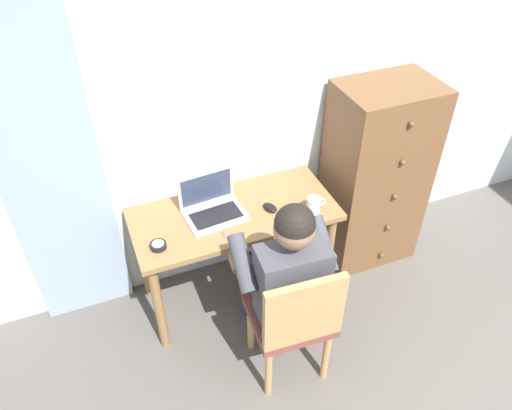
{
  "coord_description": "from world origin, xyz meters",
  "views": [
    {
      "loc": [
        -1.23,
        -0.26,
        2.62
      ],
      "look_at": [
        -0.43,
        1.76,
        0.83
      ],
      "focal_mm": 34.94,
      "sensor_mm": 36.0,
      "label": 1
    }
  ],
  "objects_px": {
    "dresser": "(375,177)",
    "laptop": "(212,206)",
    "computer_mouse": "(270,208)",
    "person_seated": "(283,270)",
    "coffee_mug": "(314,205)",
    "chair": "(294,318)",
    "desk": "(234,227)",
    "desk_clock": "(158,246)"
  },
  "relations": [
    {
      "from": "person_seated",
      "to": "coffee_mug",
      "type": "distance_m",
      "value": 0.48
    },
    {
      "from": "dresser",
      "to": "person_seated",
      "type": "distance_m",
      "value": 1.08
    },
    {
      "from": "desk",
      "to": "desk_clock",
      "type": "bearing_deg",
      "value": -165.24
    },
    {
      "from": "computer_mouse",
      "to": "dresser",
      "type": "bearing_deg",
      "value": -10.2
    },
    {
      "from": "laptop",
      "to": "desk_clock",
      "type": "bearing_deg",
      "value": -155.03
    },
    {
      "from": "desk_clock",
      "to": "coffee_mug",
      "type": "distance_m",
      "value": 0.92
    },
    {
      "from": "desk_clock",
      "to": "person_seated",
      "type": "bearing_deg",
      "value": -31.93
    },
    {
      "from": "desk",
      "to": "laptop",
      "type": "distance_m",
      "value": 0.21
    },
    {
      "from": "coffee_mug",
      "to": "laptop",
      "type": "bearing_deg",
      "value": 159.66
    },
    {
      "from": "laptop",
      "to": "coffee_mug",
      "type": "distance_m",
      "value": 0.59
    },
    {
      "from": "laptop",
      "to": "computer_mouse",
      "type": "xyz_separation_m",
      "value": [
        0.32,
        -0.1,
        -0.04
      ]
    },
    {
      "from": "dresser",
      "to": "coffee_mug",
      "type": "xyz_separation_m",
      "value": [
        -0.58,
        -0.23,
        0.12
      ]
    },
    {
      "from": "computer_mouse",
      "to": "chair",
      "type": "bearing_deg",
      "value": -119.93
    },
    {
      "from": "desk",
      "to": "computer_mouse",
      "type": "height_order",
      "value": "computer_mouse"
    },
    {
      "from": "dresser",
      "to": "person_seated",
      "type": "bearing_deg",
      "value": -148.9
    },
    {
      "from": "dresser",
      "to": "desk_clock",
      "type": "bearing_deg",
      "value": -172.6
    },
    {
      "from": "desk",
      "to": "chair",
      "type": "bearing_deg",
      "value": -82.45
    },
    {
      "from": "dresser",
      "to": "computer_mouse",
      "type": "height_order",
      "value": "dresser"
    },
    {
      "from": "desk",
      "to": "chair",
      "type": "relative_size",
      "value": 1.37
    },
    {
      "from": "dresser",
      "to": "coffee_mug",
      "type": "relative_size",
      "value": 10.94
    },
    {
      "from": "dresser",
      "to": "laptop",
      "type": "distance_m",
      "value": 1.15
    },
    {
      "from": "coffee_mug",
      "to": "chair",
      "type": "bearing_deg",
      "value": -124.6
    },
    {
      "from": "coffee_mug",
      "to": "desk",
      "type": "bearing_deg",
      "value": 159.56
    },
    {
      "from": "desk_clock",
      "to": "computer_mouse",
      "type": "bearing_deg",
      "value": 5.64
    },
    {
      "from": "person_seated",
      "to": "laptop",
      "type": "xyz_separation_m",
      "value": [
        -0.22,
        0.53,
        0.1
      ]
    },
    {
      "from": "dresser",
      "to": "chair",
      "type": "height_order",
      "value": "dresser"
    },
    {
      "from": "desk",
      "to": "person_seated",
      "type": "distance_m",
      "value": 0.5
    },
    {
      "from": "dresser",
      "to": "computer_mouse",
      "type": "xyz_separation_m",
      "value": [
        -0.82,
        -0.13,
        0.08
      ]
    },
    {
      "from": "dresser",
      "to": "laptop",
      "type": "relative_size",
      "value": 3.64
    },
    {
      "from": "desk",
      "to": "person_seated",
      "type": "bearing_deg",
      "value": -78.47
    },
    {
      "from": "chair",
      "to": "coffee_mug",
      "type": "height_order",
      "value": "chair"
    },
    {
      "from": "coffee_mug",
      "to": "dresser",
      "type": "bearing_deg",
      "value": 21.71
    },
    {
      "from": "laptop",
      "to": "coffee_mug",
      "type": "height_order",
      "value": "laptop"
    },
    {
      "from": "desk_clock",
      "to": "coffee_mug",
      "type": "bearing_deg",
      "value": -2.3
    },
    {
      "from": "chair",
      "to": "computer_mouse",
      "type": "xyz_separation_m",
      "value": [
        0.12,
        0.61,
        0.25
      ]
    },
    {
      "from": "dresser",
      "to": "laptop",
      "type": "height_order",
      "value": "dresser"
    },
    {
      "from": "coffee_mug",
      "to": "computer_mouse",
      "type": "bearing_deg",
      "value": 155.74
    },
    {
      "from": "desk",
      "to": "laptop",
      "type": "relative_size",
      "value": 3.35
    },
    {
      "from": "desk",
      "to": "dresser",
      "type": "bearing_deg",
      "value": 3.85
    },
    {
      "from": "dresser",
      "to": "desk_clock",
      "type": "distance_m",
      "value": 1.52
    },
    {
      "from": "person_seated",
      "to": "desk_clock",
      "type": "relative_size",
      "value": 13.31
    },
    {
      "from": "laptop",
      "to": "desk_clock",
      "type": "xyz_separation_m",
      "value": [
        -0.36,
        -0.17,
        -0.04
      ]
    }
  ]
}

